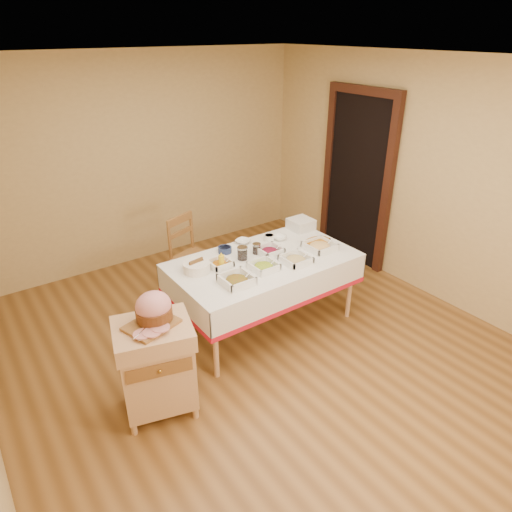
{
  "coord_description": "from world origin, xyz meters",
  "views": [
    {
      "loc": [
        -2.07,
        -2.91,
        2.81
      ],
      "look_at": [
        0.14,
        0.2,
        0.88
      ],
      "focal_mm": 32.0,
      "sensor_mm": 36.0,
      "label": 1
    }
  ],
  "objects_px": {
    "bread_basket": "(197,267)",
    "preserve_jar_right": "(257,249)",
    "dining_chair": "(191,256)",
    "plate_stack": "(301,224)",
    "brass_platter": "(318,242)",
    "dining_table": "(263,274)",
    "butcher_cart": "(156,363)",
    "ham_on_board": "(153,310)",
    "mustard_bottle": "(221,261)",
    "preserve_jar_left": "(242,254)"
  },
  "relations": [
    {
      "from": "ham_on_board",
      "to": "plate_stack",
      "type": "height_order",
      "value": "ham_on_board"
    },
    {
      "from": "dining_table",
      "to": "ham_on_board",
      "type": "height_order",
      "value": "ham_on_board"
    },
    {
      "from": "dining_chair",
      "to": "preserve_jar_left",
      "type": "distance_m",
      "value": 0.94
    },
    {
      "from": "mustard_bottle",
      "to": "dining_chair",
      "type": "bearing_deg",
      "value": 81.08
    },
    {
      "from": "plate_stack",
      "to": "dining_table",
      "type": "bearing_deg",
      "value": -155.29
    },
    {
      "from": "ham_on_board",
      "to": "bread_basket",
      "type": "relative_size",
      "value": 1.51
    },
    {
      "from": "dining_chair",
      "to": "preserve_jar_right",
      "type": "height_order",
      "value": "dining_chair"
    },
    {
      "from": "butcher_cart",
      "to": "dining_chair",
      "type": "distance_m",
      "value": 1.84
    },
    {
      "from": "plate_stack",
      "to": "preserve_jar_right",
      "type": "bearing_deg",
      "value": -164.39
    },
    {
      "from": "dining_table",
      "to": "preserve_jar_left",
      "type": "bearing_deg",
      "value": 143.83
    },
    {
      "from": "ham_on_board",
      "to": "mustard_bottle",
      "type": "xyz_separation_m",
      "value": [
        0.91,
        0.53,
        -0.09
      ]
    },
    {
      "from": "ham_on_board",
      "to": "preserve_jar_left",
      "type": "bearing_deg",
      "value": 26.15
    },
    {
      "from": "preserve_jar_left",
      "to": "butcher_cart",
      "type": "bearing_deg",
      "value": -153.41
    },
    {
      "from": "dining_table",
      "to": "preserve_jar_right",
      "type": "bearing_deg",
      "value": 82.2
    },
    {
      "from": "preserve_jar_left",
      "to": "mustard_bottle",
      "type": "relative_size",
      "value": 0.77
    },
    {
      "from": "dining_table",
      "to": "brass_platter",
      "type": "relative_size",
      "value": 5.55
    },
    {
      "from": "preserve_jar_left",
      "to": "bread_basket",
      "type": "xyz_separation_m",
      "value": [
        -0.49,
        0.04,
        -0.01
      ]
    },
    {
      "from": "dining_chair",
      "to": "bread_basket",
      "type": "xyz_separation_m",
      "value": [
        -0.36,
        -0.82,
        0.33
      ]
    },
    {
      "from": "butcher_cart",
      "to": "preserve_jar_left",
      "type": "distance_m",
      "value": 1.41
    },
    {
      "from": "butcher_cart",
      "to": "ham_on_board",
      "type": "height_order",
      "value": "ham_on_board"
    },
    {
      "from": "preserve_jar_left",
      "to": "mustard_bottle",
      "type": "xyz_separation_m",
      "value": [
        -0.27,
        -0.05,
        0.02
      ]
    },
    {
      "from": "ham_on_board",
      "to": "bread_basket",
      "type": "xyz_separation_m",
      "value": [
        0.7,
        0.62,
        -0.12
      ]
    },
    {
      "from": "preserve_jar_left",
      "to": "preserve_jar_right",
      "type": "relative_size",
      "value": 1.22
    },
    {
      "from": "dining_chair",
      "to": "brass_platter",
      "type": "relative_size",
      "value": 2.85
    },
    {
      "from": "plate_stack",
      "to": "dining_chair",
      "type": "bearing_deg",
      "value": 149.95
    },
    {
      "from": "preserve_jar_right",
      "to": "dining_chair",
      "type": "bearing_deg",
      "value": 110.67
    },
    {
      "from": "ham_on_board",
      "to": "preserve_jar_left",
      "type": "relative_size",
      "value": 2.91
    },
    {
      "from": "dining_chair",
      "to": "mustard_bottle",
      "type": "xyz_separation_m",
      "value": [
        -0.14,
        -0.91,
        0.35
      ]
    },
    {
      "from": "preserve_jar_left",
      "to": "brass_platter",
      "type": "height_order",
      "value": "preserve_jar_left"
    },
    {
      "from": "ham_on_board",
      "to": "mustard_bottle",
      "type": "height_order",
      "value": "ham_on_board"
    },
    {
      "from": "bread_basket",
      "to": "mustard_bottle",
      "type": "bearing_deg",
      "value": -22.73
    },
    {
      "from": "butcher_cart",
      "to": "plate_stack",
      "type": "xyz_separation_m",
      "value": [
        2.18,
        0.85,
        0.35
      ]
    },
    {
      "from": "butcher_cart",
      "to": "plate_stack",
      "type": "distance_m",
      "value": 2.36
    },
    {
      "from": "dining_table",
      "to": "butcher_cart",
      "type": "bearing_deg",
      "value": -160.63
    },
    {
      "from": "ham_on_board",
      "to": "brass_platter",
      "type": "xyz_separation_m",
      "value": [
        2.03,
        0.42,
        -0.15
      ]
    },
    {
      "from": "plate_stack",
      "to": "brass_platter",
      "type": "relative_size",
      "value": 0.75
    },
    {
      "from": "dining_table",
      "to": "dining_chair",
      "type": "height_order",
      "value": "dining_chair"
    },
    {
      "from": "dining_table",
      "to": "ham_on_board",
      "type": "bearing_deg",
      "value": -161.27
    },
    {
      "from": "preserve_jar_right",
      "to": "brass_platter",
      "type": "distance_m",
      "value": 0.68
    },
    {
      "from": "dining_chair",
      "to": "plate_stack",
      "type": "bearing_deg",
      "value": -30.05
    },
    {
      "from": "preserve_jar_right",
      "to": "ham_on_board",
      "type": "bearing_deg",
      "value": -156.18
    },
    {
      "from": "bread_basket",
      "to": "preserve_jar_right",
      "type": "bearing_deg",
      "value": -1.29
    },
    {
      "from": "mustard_bottle",
      "to": "brass_platter",
      "type": "bearing_deg",
      "value": -5.89
    },
    {
      "from": "brass_platter",
      "to": "bread_basket",
      "type": "bearing_deg",
      "value": 171.21
    },
    {
      "from": "dining_table",
      "to": "butcher_cart",
      "type": "height_order",
      "value": "butcher_cart"
    },
    {
      "from": "dining_chair",
      "to": "butcher_cart",
      "type": "bearing_deg",
      "value": -126.59
    },
    {
      "from": "bread_basket",
      "to": "brass_platter",
      "type": "xyz_separation_m",
      "value": [
        1.33,
        -0.21,
        -0.03
      ]
    },
    {
      "from": "bread_basket",
      "to": "brass_platter",
      "type": "height_order",
      "value": "bread_basket"
    },
    {
      "from": "preserve_jar_left",
      "to": "plate_stack",
      "type": "distance_m",
      "value": 0.98
    },
    {
      "from": "mustard_bottle",
      "to": "ham_on_board",
      "type": "bearing_deg",
      "value": -149.85
    }
  ]
}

